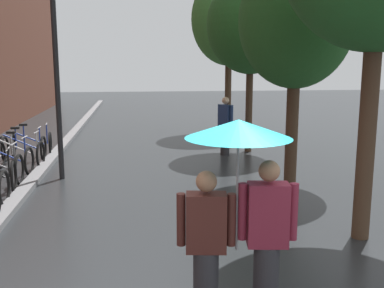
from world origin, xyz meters
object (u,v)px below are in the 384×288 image
(street_tree_3, at_px, (229,19))
(parked_bicycle_7, at_px, (24,148))
(couple_under_umbrella, at_px, (238,196))
(parked_bicycle_5, at_px, (7,160))
(street_lamp_post, at_px, (56,67))
(street_tree_2, at_px, (251,25))
(pedestrian_walking_midground, at_px, (225,126))
(parked_bicycle_8, at_px, (32,143))
(street_tree_1, at_px, (296,21))
(parked_bicycle_6, at_px, (20,154))

(street_tree_3, bearing_deg, parked_bicycle_7, -146.76)
(couple_under_umbrella, bearing_deg, parked_bicycle_7, 115.57)
(parked_bicycle_5, height_order, street_lamp_post, street_lamp_post)
(street_tree_2, height_order, street_tree_3, street_tree_3)
(street_tree_2, distance_m, pedestrian_walking_midground, 3.05)
(parked_bicycle_8, distance_m, street_lamp_post, 3.77)
(parked_bicycle_8, bearing_deg, street_tree_1, -30.01)
(pedestrian_walking_midground, bearing_deg, parked_bicycle_6, -170.26)
(parked_bicycle_5, bearing_deg, street_tree_3, 42.05)
(couple_under_umbrella, xyz_separation_m, street_lamp_post, (-2.69, 6.27, 1.22))
(street_tree_3, height_order, pedestrian_walking_midground, street_tree_3)
(parked_bicycle_5, relative_size, parked_bicycle_7, 1.04)
(parked_bicycle_7, relative_size, couple_under_umbrella, 0.51)
(street_tree_2, relative_size, parked_bicycle_7, 4.84)
(street_tree_2, xyz_separation_m, pedestrian_walking_midground, (-0.82, -0.45, -2.91))
(parked_bicycle_7, bearing_deg, parked_bicycle_8, 84.83)
(street_tree_3, relative_size, pedestrian_walking_midground, 3.54)
(parked_bicycle_6, xyz_separation_m, street_lamp_post, (1.22, -1.27, 2.21))
(street_tree_2, bearing_deg, couple_under_umbrella, -105.45)
(street_lamp_post, distance_m, pedestrian_walking_midground, 5.17)
(parked_bicycle_5, bearing_deg, pedestrian_walking_midground, 17.26)
(parked_bicycle_8, bearing_deg, pedestrian_walking_midground, -5.70)
(parked_bicycle_8, height_order, couple_under_umbrella, couple_under_umbrella)
(street_tree_2, relative_size, parked_bicycle_8, 4.54)
(street_tree_3, xyz_separation_m, parked_bicycle_8, (-6.59, -3.69, -3.93))
(parked_bicycle_6, bearing_deg, street_tree_1, -19.04)
(parked_bicycle_5, xyz_separation_m, couple_under_umbrella, (4.02, -6.74, 0.99))
(street_tree_2, bearing_deg, parked_bicycle_8, 179.00)
(parked_bicycle_6, height_order, parked_bicycle_7, same)
(street_tree_1, xyz_separation_m, parked_bicycle_7, (-6.52, 3.06, -3.18))
(street_tree_3, relative_size, parked_bicycle_7, 5.59)
(parked_bicycle_7, bearing_deg, street_tree_1, -25.12)
(parked_bicycle_6, height_order, pedestrian_walking_midground, pedestrian_walking_midground)
(street_tree_3, xyz_separation_m, pedestrian_walking_midground, (-0.99, -4.25, -3.43))
(couple_under_umbrella, distance_m, pedestrian_walking_midground, 8.67)
(parked_bicycle_6, xyz_separation_m, parked_bicycle_7, (-0.10, 0.84, 0.00))
(street_tree_3, distance_m, couple_under_umbrella, 13.34)
(street_tree_3, bearing_deg, street_tree_2, -92.52)
(parked_bicycle_5, height_order, parked_bicycle_7, same)
(parked_bicycle_8, bearing_deg, parked_bicycle_7, -95.17)
(couple_under_umbrella, distance_m, street_lamp_post, 6.93)
(pedestrian_walking_midground, bearing_deg, parked_bicycle_5, -162.74)
(street_lamp_post, bearing_deg, street_tree_1, -10.27)
(couple_under_umbrella, bearing_deg, street_tree_3, 78.30)
(pedestrian_walking_midground, bearing_deg, parked_bicycle_8, 174.30)
(parked_bicycle_7, distance_m, street_lamp_post, 3.33)
(parked_bicycle_8, bearing_deg, street_tree_3, 29.21)
(street_tree_1, xyz_separation_m, parked_bicycle_8, (-6.46, 3.73, -3.18))
(parked_bicycle_7, height_order, pedestrian_walking_midground, pedestrian_walking_midground)
(couple_under_umbrella, height_order, pedestrian_walking_midground, couple_under_umbrella)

